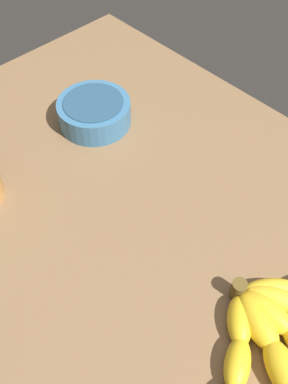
% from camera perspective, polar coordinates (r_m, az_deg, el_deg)
% --- Properties ---
extents(ground_plane, '(0.93, 0.63, 0.03)m').
position_cam_1_polar(ground_plane, '(0.69, 0.72, -2.31)').
color(ground_plane, brown).
extents(small_bowl, '(0.13, 0.13, 0.05)m').
position_cam_1_polar(small_bowl, '(0.79, -6.44, 10.24)').
color(small_bowl, teal).
rests_on(small_bowl, ground_plane).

